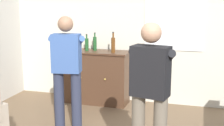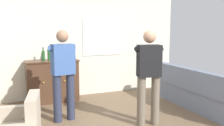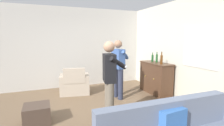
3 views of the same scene
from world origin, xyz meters
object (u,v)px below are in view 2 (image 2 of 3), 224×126
object	(u,v)px
sideboard_cabinet	(52,81)
bottle_wine_green	(66,54)
bottle_liquor_amber	(43,55)
person_standing_left	(63,71)
person_standing_right	(149,73)
bottle_spirits_clear	(49,54)
couch	(196,93)

from	to	relation	value
sideboard_cabinet	bottle_wine_green	xyz separation A→B (m)	(0.33, -0.06, 0.63)
bottle_liquor_amber	person_standing_left	size ratio (longest dim) A/B	0.18
bottle_wine_green	person_standing_right	xyz separation A→B (m)	(1.00, -2.01, -0.19)
bottle_wine_green	person_standing_right	world-z (taller)	person_standing_right
sideboard_cabinet	person_standing_left	world-z (taller)	person_standing_left
bottle_liquor_amber	person_standing_left	bearing A→B (deg)	-82.03
bottle_spirits_clear	bottle_wine_green	bearing A→B (deg)	-16.59
bottle_spirits_clear	sideboard_cabinet	bearing A→B (deg)	-48.32
bottle_liquor_amber	bottle_wine_green	bearing A→B (deg)	-5.14
bottle_wine_green	person_standing_left	distance (m)	1.29
person_standing_left	bottle_wine_green	bearing A→B (deg)	74.59
couch	person_standing_right	size ratio (longest dim) A/B	1.49
bottle_wine_green	bottle_spirits_clear	xyz separation A→B (m)	(-0.38, 0.11, -0.01)
couch	bottle_liquor_amber	bearing A→B (deg)	150.44
bottle_spirits_clear	person_standing_left	bearing A→B (deg)	-88.10
sideboard_cabinet	bottle_spirits_clear	bearing A→B (deg)	131.68
couch	person_standing_left	bearing A→B (deg)	171.89
sideboard_cabinet	bottle_spirits_clear	distance (m)	0.63
sideboard_cabinet	bottle_spirits_clear	size ratio (longest dim) A/B	3.62
sideboard_cabinet	bottle_liquor_amber	xyz separation A→B (m)	(-0.19, -0.01, 0.61)
bottle_wine_green	person_standing_right	bearing A→B (deg)	-63.55
bottle_liquor_amber	person_standing_right	xyz separation A→B (m)	(1.52, -2.05, -0.16)
bottle_wine_green	sideboard_cabinet	bearing A→B (deg)	170.43
couch	person_standing_right	world-z (taller)	person_standing_right
person_standing_right	bottle_liquor_amber	bearing A→B (deg)	126.42
couch	person_standing_left	xyz separation A→B (m)	(-2.76, 0.39, 0.61)
person_standing_right	bottle_spirits_clear	bearing A→B (deg)	123.07
couch	bottle_spirits_clear	world-z (taller)	bottle_spirits_clear
bottle_wine_green	bottle_liquor_amber	xyz separation A→B (m)	(-0.52, 0.05, -0.02)
couch	person_standing_left	world-z (taller)	person_standing_left
bottle_spirits_clear	person_standing_right	bearing A→B (deg)	-56.93
sideboard_cabinet	bottle_liquor_amber	distance (m)	0.64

